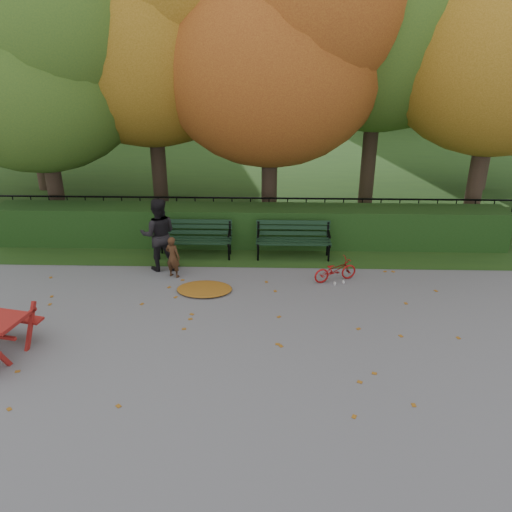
{
  "coord_description": "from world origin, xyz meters",
  "views": [
    {
      "loc": [
        0.52,
        -7.6,
        4.91
      ],
      "look_at": [
        0.26,
        1.39,
        1.0
      ],
      "focal_mm": 35.0,
      "sensor_mm": 36.0,
      "label": 1
    }
  ],
  "objects_px": {
    "tree_b": "(159,19)",
    "tree_c": "(284,43)",
    "bench_left": "(195,236)",
    "adult": "(159,234)",
    "tree_f": "(23,12)",
    "bench_right": "(293,237)",
    "bicycle": "(335,270)",
    "child": "(173,257)",
    "tree_a": "(42,57)"
  },
  "relations": [
    {
      "from": "tree_c",
      "to": "bench_right",
      "type": "height_order",
      "value": "tree_c"
    },
    {
      "from": "tree_f",
      "to": "bench_right",
      "type": "xyz_separation_m",
      "value": [
        8.23,
        -5.54,
        -5.17
      ]
    },
    {
      "from": "bench_left",
      "to": "adult",
      "type": "distance_m",
      "value": 1.11
    },
    {
      "from": "tree_a",
      "to": "bench_left",
      "type": "relative_size",
      "value": 4.16
    },
    {
      "from": "tree_b",
      "to": "tree_c",
      "type": "relative_size",
      "value": 1.1
    },
    {
      "from": "tree_b",
      "to": "bench_left",
      "type": "bearing_deg",
      "value": -69.42
    },
    {
      "from": "bicycle",
      "to": "child",
      "type": "bearing_deg",
      "value": 67.6
    },
    {
      "from": "bench_left",
      "to": "child",
      "type": "xyz_separation_m",
      "value": [
        -0.32,
        -1.21,
        -0.04
      ]
    },
    {
      "from": "bench_right",
      "to": "tree_b",
      "type": "bearing_deg",
      "value": 139.33
    },
    {
      "from": "bench_left",
      "to": "tree_b",
      "type": "bearing_deg",
      "value": 110.58
    },
    {
      "from": "tree_a",
      "to": "bench_right",
      "type": "xyz_separation_m",
      "value": [
        6.29,
        -1.88,
        -4.0
      ]
    },
    {
      "from": "tree_f",
      "to": "tree_b",
      "type": "bearing_deg",
      "value": -27.99
    },
    {
      "from": "child",
      "to": "tree_f",
      "type": "bearing_deg",
      "value": -28.07
    },
    {
      "from": "child",
      "to": "bicycle",
      "type": "height_order",
      "value": "child"
    },
    {
      "from": "tree_b",
      "to": "tree_c",
      "type": "bearing_deg",
      "value": -13.45
    },
    {
      "from": "tree_c",
      "to": "bench_left",
      "type": "distance_m",
      "value": 5.31
    },
    {
      "from": "adult",
      "to": "bicycle",
      "type": "bearing_deg",
      "value": 162.58
    },
    {
      "from": "bench_right",
      "to": "child",
      "type": "height_order",
      "value": "child"
    },
    {
      "from": "tree_b",
      "to": "child",
      "type": "bearing_deg",
      "value": -79.05
    },
    {
      "from": "tree_f",
      "to": "child",
      "type": "height_order",
      "value": "tree_f"
    },
    {
      "from": "tree_a",
      "to": "tree_c",
      "type": "bearing_deg",
      "value": 3.65
    },
    {
      "from": "tree_b",
      "to": "child",
      "type": "relative_size",
      "value": 9.2
    },
    {
      "from": "tree_a",
      "to": "bench_right",
      "type": "bearing_deg",
      "value": -16.61
    },
    {
      "from": "tree_b",
      "to": "bicycle",
      "type": "distance_m",
      "value": 8.07
    },
    {
      "from": "tree_f",
      "to": "bench_right",
      "type": "distance_m",
      "value": 11.19
    },
    {
      "from": "tree_a",
      "to": "bench_right",
      "type": "height_order",
      "value": "tree_a"
    },
    {
      "from": "tree_c",
      "to": "bench_left",
      "type": "height_order",
      "value": "tree_c"
    },
    {
      "from": "tree_c",
      "to": "bicycle",
      "type": "relative_size",
      "value": 8.01
    },
    {
      "from": "tree_c",
      "to": "tree_b",
      "type": "bearing_deg",
      "value": 166.55
    },
    {
      "from": "bicycle",
      "to": "adult",
      "type": "bearing_deg",
      "value": 61.88
    },
    {
      "from": "tree_f",
      "to": "bench_left",
      "type": "xyz_separation_m",
      "value": [
        5.83,
        -5.54,
        -5.17
      ]
    },
    {
      "from": "bench_right",
      "to": "child",
      "type": "relative_size",
      "value": 1.88
    },
    {
      "from": "tree_c",
      "to": "bench_left",
      "type": "bearing_deg",
      "value": -133.36
    },
    {
      "from": "child",
      "to": "adult",
      "type": "height_order",
      "value": "adult"
    },
    {
      "from": "tree_f",
      "to": "adult",
      "type": "height_order",
      "value": "tree_f"
    },
    {
      "from": "bench_right",
      "to": "bicycle",
      "type": "relative_size",
      "value": 1.8
    },
    {
      "from": "bicycle",
      "to": "bench_right",
      "type": "bearing_deg",
      "value": 12.96
    },
    {
      "from": "tree_f",
      "to": "bench_left",
      "type": "bearing_deg",
      "value": -43.51
    },
    {
      "from": "tree_c",
      "to": "tree_a",
      "type": "bearing_deg",
      "value": -176.35
    },
    {
      "from": "bench_left",
      "to": "bicycle",
      "type": "xyz_separation_m",
      "value": [
        3.28,
        -1.33,
        -0.26
      ]
    },
    {
      "from": "tree_f",
      "to": "bicycle",
      "type": "bearing_deg",
      "value": -36.99
    },
    {
      "from": "bench_left",
      "to": "adult",
      "type": "bearing_deg",
      "value": -130.98
    },
    {
      "from": "bench_left",
      "to": "adult",
      "type": "height_order",
      "value": "adult"
    },
    {
      "from": "tree_b",
      "to": "bicycle",
      "type": "height_order",
      "value": "tree_b"
    },
    {
      "from": "tree_f",
      "to": "child",
      "type": "distance_m",
      "value": 10.16
    },
    {
      "from": "tree_b",
      "to": "bench_left",
      "type": "distance_m",
      "value": 5.87
    },
    {
      "from": "adult",
      "to": "bicycle",
      "type": "height_order",
      "value": "adult"
    },
    {
      "from": "tree_c",
      "to": "tree_f",
      "type": "bearing_deg",
      "value": 157.65
    },
    {
      "from": "tree_b",
      "to": "tree_f",
      "type": "distance_m",
      "value": 5.32
    },
    {
      "from": "tree_a",
      "to": "bicycle",
      "type": "distance_m",
      "value": 8.93
    }
  ]
}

